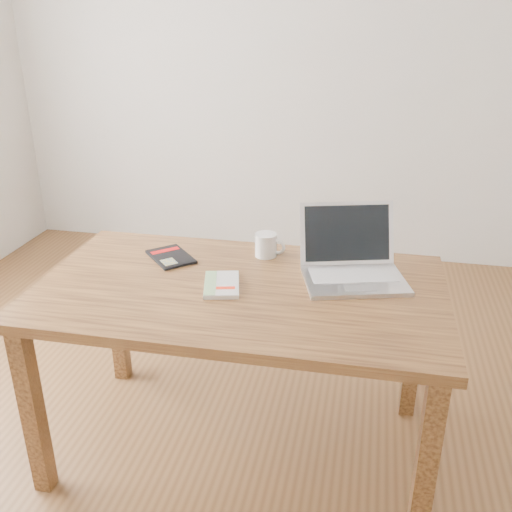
% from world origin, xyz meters
% --- Properties ---
extents(room, '(4.04, 4.04, 2.70)m').
position_xyz_m(room, '(-0.07, 0.00, 1.36)').
color(room, brown).
rests_on(room, ground).
extents(desk, '(1.51, 0.87, 0.75)m').
position_xyz_m(desk, '(0.17, -0.15, 0.66)').
color(desk, '#533319').
rests_on(desk, ground).
extents(white_guidebook, '(0.17, 0.23, 0.02)m').
position_xyz_m(white_guidebook, '(0.10, -0.16, 0.76)').
color(white_guidebook, silver).
rests_on(white_guidebook, desk).
extents(black_guidebook, '(0.25, 0.25, 0.01)m').
position_xyz_m(black_guidebook, '(-0.17, 0.05, 0.76)').
color(black_guidebook, black).
rests_on(black_guidebook, desk).
extents(laptop, '(0.45, 0.43, 0.25)m').
position_xyz_m(laptop, '(0.57, 0.03, 0.80)').
color(laptop, silver).
rests_on(laptop, desk).
extents(coffee_mug, '(0.13, 0.09, 0.10)m').
position_xyz_m(coffee_mug, '(0.21, 0.15, 0.80)').
color(coffee_mug, white).
rests_on(coffee_mug, desk).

